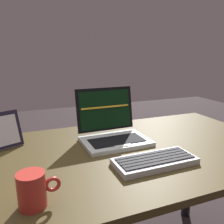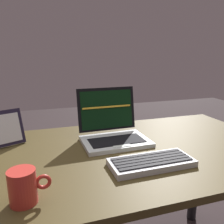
{
  "view_description": "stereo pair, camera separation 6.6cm",
  "coord_description": "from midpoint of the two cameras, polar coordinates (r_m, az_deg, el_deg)",
  "views": [
    {
      "loc": [
        -0.37,
        -0.83,
        1.13
      ],
      "look_at": [
        -0.01,
        0.08,
        0.88
      ],
      "focal_mm": 37.39,
      "sensor_mm": 36.0,
      "label": 1
    },
    {
      "loc": [
        -0.31,
        -0.85,
        1.13
      ],
      "look_at": [
        -0.01,
        0.08,
        0.88
      ],
      "focal_mm": 37.39,
      "sensor_mm": 36.0,
      "label": 2
    }
  ],
  "objects": [
    {
      "name": "laptop_front",
      "position": [
        1.07,
        -1.7,
        -4.58
      ],
      "size": [
        0.3,
        0.25,
        0.23
      ],
      "color": "silver",
      "rests_on": "desk"
    },
    {
      "name": "photo_frame",
      "position": [
        1.09,
        -26.47,
        -4.1
      ],
      "size": [
        0.15,
        0.1,
        0.15
      ],
      "color": "black",
      "rests_on": "desk"
    },
    {
      "name": "desk",
      "position": [
        1.04,
        0.3,
        -14.81
      ],
      "size": [
        1.43,
        0.76,
        0.74
      ],
      "color": "#3F3418",
      "rests_on": "ground"
    },
    {
      "name": "coffee_mug",
      "position": [
        0.68,
        -21.65,
        -17.33
      ],
      "size": [
        0.11,
        0.07,
        0.1
      ],
      "color": "red",
      "rests_on": "desk"
    },
    {
      "name": "external_keyboard",
      "position": [
        0.87,
        8.26,
        -11.8
      ],
      "size": [
        0.3,
        0.13,
        0.03
      ],
      "color": "#B5BAC2",
      "rests_on": "desk"
    }
  ]
}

